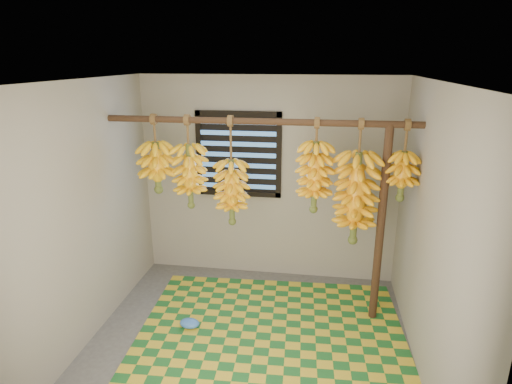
% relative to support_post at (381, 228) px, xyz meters
% --- Properties ---
extents(floor, '(3.00, 3.00, 0.01)m').
position_rel_support_post_xyz_m(floor, '(-1.20, -0.70, -1.00)').
color(floor, '#4E4E4E').
rests_on(floor, ground).
extents(ceiling, '(3.00, 3.00, 0.01)m').
position_rel_support_post_xyz_m(ceiling, '(-1.20, -0.70, 1.40)').
color(ceiling, silver).
rests_on(ceiling, wall_back).
extents(wall_back, '(3.00, 0.01, 2.40)m').
position_rel_support_post_xyz_m(wall_back, '(-1.20, 0.80, 0.20)').
color(wall_back, gray).
rests_on(wall_back, floor).
extents(wall_left, '(0.01, 3.00, 2.40)m').
position_rel_support_post_xyz_m(wall_left, '(-2.71, -0.70, 0.20)').
color(wall_left, gray).
rests_on(wall_left, floor).
extents(wall_right, '(0.01, 3.00, 2.40)m').
position_rel_support_post_xyz_m(wall_right, '(0.30, -0.70, 0.20)').
color(wall_right, gray).
rests_on(wall_right, floor).
extents(window, '(1.00, 0.04, 1.00)m').
position_rel_support_post_xyz_m(window, '(-1.55, 0.78, 0.50)').
color(window, black).
rests_on(window, wall_back).
extents(hanging_pole, '(3.00, 0.06, 0.06)m').
position_rel_support_post_xyz_m(hanging_pole, '(-1.20, 0.00, 1.00)').
color(hanging_pole, '#402819').
rests_on(hanging_pole, wall_left).
extents(support_post, '(0.08, 0.08, 2.00)m').
position_rel_support_post_xyz_m(support_post, '(0.00, 0.00, 0.00)').
color(support_post, '#402819').
rests_on(support_post, floor).
extents(woven_mat, '(2.67, 2.18, 0.01)m').
position_rel_support_post_xyz_m(woven_mat, '(-1.00, -0.45, -0.99)').
color(woven_mat, '#1C6026').
rests_on(woven_mat, floor).
extents(plastic_bag, '(0.22, 0.17, 0.08)m').
position_rel_support_post_xyz_m(plastic_bag, '(-1.82, -0.47, -0.95)').
color(plastic_bag, blue).
rests_on(plastic_bag, woven_mat).
extents(banana_bunch_a, '(0.36, 0.36, 0.79)m').
position_rel_support_post_xyz_m(banana_bunch_a, '(-2.23, 0.00, 0.52)').
color(banana_bunch_a, brown).
rests_on(banana_bunch_a, hanging_pole).
extents(banana_bunch_b, '(0.34, 0.34, 0.94)m').
position_rel_support_post_xyz_m(banana_bunch_b, '(-1.90, 0.00, 0.44)').
color(banana_bunch_b, brown).
rests_on(banana_bunch_b, hanging_pole).
extents(banana_bunch_c, '(0.34, 0.34, 1.10)m').
position_rel_support_post_xyz_m(banana_bunch_c, '(-1.47, 0.00, 0.29)').
color(banana_bunch_c, brown).
rests_on(banana_bunch_c, hanging_pole).
extents(banana_bunch_d, '(0.34, 0.34, 0.92)m').
position_rel_support_post_xyz_m(banana_bunch_d, '(-0.65, 0.00, 0.48)').
color(banana_bunch_d, brown).
rests_on(banana_bunch_d, hanging_pole).
extents(banana_bunch_e, '(0.41, 0.41, 1.22)m').
position_rel_support_post_xyz_m(banana_bunch_e, '(-0.26, 0.00, 0.28)').
color(banana_bunch_e, brown).
rests_on(banana_bunch_e, hanging_pole).
extents(banana_bunch_f, '(0.28, 0.28, 0.76)m').
position_rel_support_post_xyz_m(banana_bunch_f, '(0.15, -0.00, 0.53)').
color(banana_bunch_f, brown).
rests_on(banana_bunch_f, hanging_pole).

